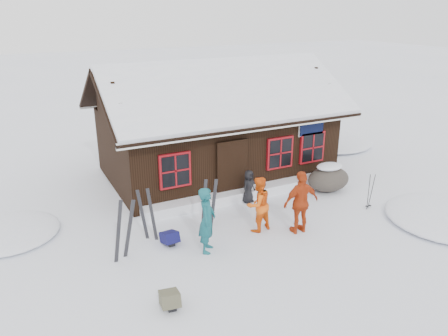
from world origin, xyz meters
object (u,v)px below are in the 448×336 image
at_px(ski_pair_left, 124,231).
at_px(ski_poles, 370,192).
at_px(backpack_olive, 170,302).
at_px(skier_orange_left, 258,204).
at_px(skier_crouched, 249,186).
at_px(boulder, 328,178).
at_px(skier_teal, 207,220).
at_px(backpack_blue, 170,239).
at_px(skier_orange_right, 301,202).

height_order(ski_pair_left, ski_poles, ski_pair_left).
xyz_separation_m(ski_pair_left, ski_poles, (7.81, -0.58, -0.23)).
bearing_deg(backpack_olive, skier_orange_left, 40.79).
height_order(skier_crouched, boulder, skier_crouched).
distance_m(skier_teal, backpack_blue, 1.34).
height_order(ski_pair_left, backpack_olive, ski_pair_left).
relative_size(skier_crouched, ski_pair_left, 0.67).
bearing_deg(ski_poles, backpack_olive, -166.29).
height_order(ski_pair_left, backpack_blue, ski_pair_left).
relative_size(skier_orange_right, boulder, 1.21).
distance_m(skier_orange_right, ski_pair_left, 4.95).
relative_size(ski_pair_left, backpack_olive, 3.08).
distance_m(skier_orange_left, backpack_olive, 4.18).
relative_size(skier_orange_right, skier_crouched, 1.66).
bearing_deg(boulder, skier_teal, -161.96).
height_order(skier_teal, ski_poles, skier_teal).
height_order(skier_orange_right, backpack_blue, skier_orange_right).
xyz_separation_m(ski_pair_left, backpack_blue, (1.26, 0.14, -0.65)).
bearing_deg(backpack_blue, ski_poles, -9.89).
bearing_deg(ski_pair_left, skier_orange_left, -4.18).
distance_m(ski_pair_left, backpack_olive, 2.52).
distance_m(skier_orange_left, backpack_blue, 2.70).
bearing_deg(backpack_blue, boulder, 5.77).
bearing_deg(skier_crouched, boulder, -34.29).
bearing_deg(backpack_olive, ski_poles, 22.73).
bearing_deg(backpack_olive, backpack_blue, 79.04).
relative_size(ski_pair_left, ski_poles, 1.39).
relative_size(skier_crouched, boulder, 0.73).
height_order(skier_crouched, ski_poles, ski_poles).
xyz_separation_m(skier_teal, backpack_blue, (-0.79, 0.76, -0.76)).
distance_m(skier_teal, boulder, 5.85).
height_order(skier_orange_right, ski_pair_left, skier_orange_right).
relative_size(skier_teal, boulder, 1.17).
relative_size(skier_orange_right, ski_poles, 1.54).
bearing_deg(skier_orange_right, boulder, -140.02).
relative_size(boulder, backpack_olive, 2.85).
distance_m(ski_pair_left, backpack_blue, 1.43).
bearing_deg(skier_crouched, backpack_blue, 176.90).
xyz_separation_m(skier_orange_left, ski_poles, (3.97, -0.35, -0.26)).
xyz_separation_m(skier_teal, skier_orange_left, (1.79, 0.39, -0.08)).
bearing_deg(skier_crouched, skier_teal, -165.43).
xyz_separation_m(skier_orange_left, skier_orange_right, (1.03, -0.63, 0.11)).
bearing_deg(skier_teal, skier_crouched, -14.68).
height_order(skier_orange_left, ski_poles, skier_orange_left).
height_order(boulder, backpack_blue, boulder).
height_order(skier_orange_left, backpack_blue, skier_orange_left).
distance_m(skier_teal, backpack_olive, 2.59).
bearing_deg(ski_poles, skier_orange_right, -174.44).
distance_m(skier_crouched, boulder, 3.05).
distance_m(skier_crouched, backpack_olive, 5.84).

